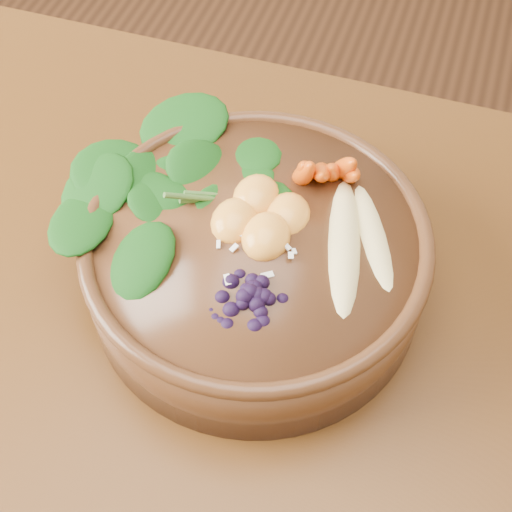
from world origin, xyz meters
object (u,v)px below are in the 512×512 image
carrot_cluster (329,137)px  banana_halves (361,230)px  mandarin_cluster (261,205)px  blueberry_pile (250,281)px  stoneware_bowl (256,262)px  dining_table (205,426)px  kale_heap (212,158)px

carrot_cluster → banana_halves: 0.09m
mandarin_cluster → blueberry_pile: (0.02, -0.08, 0.00)m
stoneware_bowl → blueberry_pile: blueberry_pile is taller
dining_table → carrot_cluster: bearing=75.5°
banana_halves → mandarin_cluster: size_ratio=1.81×
dining_table → stoneware_bowl: size_ratio=5.04×
kale_heap → blueberry_pile: kale_heap is taller
carrot_cluster → banana_halves: size_ratio=0.48×
stoneware_bowl → kale_heap: 0.11m
mandarin_cluster → banana_halves: bearing=1.4°
carrot_cluster → blueberry_pile: carrot_cluster is taller
carrot_cluster → blueberry_pile: bearing=-109.5°
mandarin_cluster → blueberry_pile: size_ratio=0.69×
kale_heap → carrot_cluster: (0.10, 0.04, 0.02)m
kale_heap → blueberry_pile: bearing=-57.0°
dining_table → mandarin_cluster: (0.01, 0.14, 0.20)m
dining_table → kale_heap: bearing=104.8°
dining_table → banana_halves: (0.10, 0.14, 0.19)m
dining_table → blueberry_pile: bearing=59.3°
stoneware_bowl → blueberry_pile: (0.02, -0.06, 0.06)m
blueberry_pile → kale_heap: bearing=123.0°
carrot_cluster → banana_halves: (0.05, -0.07, -0.03)m
kale_heap → mandarin_cluster: (0.06, -0.04, -0.01)m
blueberry_pile → carrot_cluster: bearing=81.6°
dining_table → stoneware_bowl: (0.02, 0.12, 0.14)m
dining_table → kale_heap: (-0.05, 0.17, 0.20)m
kale_heap → carrot_cluster: size_ratio=2.38×
kale_heap → carrot_cluster: carrot_cluster is taller
dining_table → blueberry_pile: 0.21m
kale_heap → banana_halves: kale_heap is taller
banana_halves → kale_heap: bearing=156.5°
kale_heap → stoneware_bowl: bearing=-41.9°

